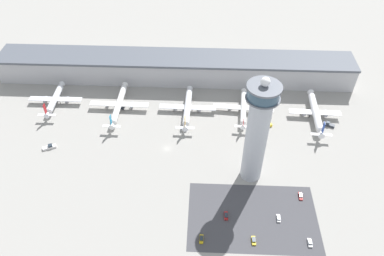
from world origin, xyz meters
TOP-DOWN VIEW (x-y plane):
  - ground_plane at (0.00, 0.00)m, footprint 1000.00×1000.00m
  - terminal_building at (0.00, 70.00)m, footprint 247.55×25.00m
  - control_tower at (47.51, -17.76)m, footprint 16.08×16.08m
  - parking_lot_surface at (46.75, -45.25)m, footprint 64.00×40.00m
  - airplane_gate_alpha at (-77.65, 37.83)m, footprint 34.90×34.53m
  - airplane_gate_bravo at (-34.22, 33.63)m, footprint 38.34×43.96m
  - airplane_gate_charlie at (10.46, 33.18)m, footprint 36.83×41.32m
  - airplane_gate_delta at (46.50, 34.17)m, footprint 38.95×38.15m
  - airplane_gate_echo at (91.81, 30.87)m, footprint 32.60×42.92m
  - service_truck_catering at (-34.66, 35.85)m, footprint 6.88×4.55m
  - service_truck_fuel at (61.57, 24.08)m, footprint 4.89×6.92m
  - service_truck_baggage at (99.24, 23.79)m, footprint 7.57×5.09m
  - service_truck_water at (-69.05, -2.66)m, footprint 7.98×5.35m
  - car_blue_compact at (33.57, -45.42)m, footprint 1.79×4.72m
  - car_white_wagon at (72.55, -31.76)m, footprint 1.96×4.85m
  - car_silver_sedan at (59.40, -45.79)m, footprint 1.91×4.51m
  - car_black_suv at (46.20, -58.47)m, footprint 2.01×4.65m
  - car_navy_sedan at (72.35, -58.55)m, footprint 1.88×4.55m
  - car_grey_coupe at (21.65, -58.73)m, footprint 1.90×4.61m

SIDE VIEW (x-z plane):
  - ground_plane at x=0.00m, z-range 0.00..0.00m
  - parking_lot_surface at x=46.75m, z-range 0.00..0.01m
  - car_silver_sedan at x=59.40m, z-range -0.16..1.29m
  - car_grey_coupe at x=21.65m, z-range -0.16..1.29m
  - car_black_suv at x=46.20m, z-range -0.17..1.31m
  - car_white_wagon at x=72.55m, z-range -0.17..1.31m
  - car_navy_sedan at x=72.35m, z-range -0.17..1.39m
  - car_blue_compact at x=33.57m, z-range -0.18..1.40m
  - service_truck_water at x=-69.05m, z-range -0.38..2.07m
  - service_truck_catering at x=-34.66m, z-range -0.41..2.23m
  - service_truck_baggage at x=99.24m, z-range -0.44..2.45m
  - service_truck_fuel at x=61.57m, z-range -0.46..2.60m
  - airplane_gate_delta at x=46.50m, z-range -1.85..9.79m
  - airplane_gate_charlie at x=10.46m, z-range -2.43..10.42m
  - airplane_gate_alpha at x=-77.65m, z-range -2.22..10.60m
  - airplane_gate_echo at x=91.81m, z-range -2.39..11.49m
  - airplane_gate_bravo at x=-34.22m, z-range -1.88..11.11m
  - terminal_building at x=0.00m, z-range 0.10..18.53m
  - control_tower at x=47.51m, z-range 0.58..65.37m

